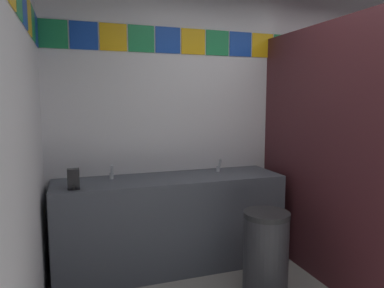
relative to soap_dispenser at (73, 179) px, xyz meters
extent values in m
cube|color=silver|center=(1.75, 0.47, 0.46)|extent=(3.98, 0.08, 2.74)
cube|color=#1E8C4C|center=(-0.12, 0.43, 1.16)|extent=(0.24, 0.01, 0.24)
cube|color=#1947B7|center=(0.13, 0.43, 1.16)|extent=(0.24, 0.01, 0.24)
cube|color=yellow|center=(0.38, 0.43, 1.16)|extent=(0.24, 0.01, 0.24)
cube|color=#1E8C4C|center=(0.63, 0.43, 1.16)|extent=(0.24, 0.01, 0.24)
cube|color=#1947B7|center=(0.88, 0.43, 1.16)|extent=(0.24, 0.01, 0.24)
cube|color=yellow|center=(1.13, 0.43, 1.16)|extent=(0.24, 0.01, 0.24)
cube|color=#1E8C4C|center=(1.38, 0.43, 1.16)|extent=(0.24, 0.01, 0.24)
cube|color=#1947B7|center=(1.62, 0.43, 1.16)|extent=(0.24, 0.01, 0.24)
cube|color=yellow|center=(1.87, 0.43, 1.16)|extent=(0.24, 0.01, 0.24)
cube|color=#1E8C4C|center=(2.12, 0.43, 1.16)|extent=(0.24, 0.01, 0.24)
cube|color=#1947B7|center=(2.37, 0.43, 1.16)|extent=(0.24, 0.01, 0.24)
cube|color=yellow|center=(2.62, 0.43, 1.16)|extent=(0.24, 0.01, 0.24)
cube|color=#1E8C4C|center=(2.87, 0.43, 1.16)|extent=(0.24, 0.01, 0.24)
cube|color=#1947B7|center=(3.12, 0.43, 1.16)|extent=(0.24, 0.01, 0.24)
cube|color=yellow|center=(3.37, 0.43, 1.16)|extent=(0.24, 0.01, 0.24)
cube|color=#1947B7|center=(-0.23, -0.44, 1.16)|extent=(0.01, 0.24, 0.24)
cube|color=yellow|center=(-0.23, -0.19, 1.16)|extent=(0.01, 0.24, 0.24)
cube|color=#1E8C4C|center=(-0.23, 0.06, 1.16)|extent=(0.01, 0.24, 0.24)
cube|color=#1947B7|center=(-0.23, 0.31, 1.16)|extent=(0.01, 0.24, 0.24)
cube|color=#4C515B|center=(0.82, 0.16, -0.50)|extent=(2.02, 0.55, 0.83)
cube|color=#4C515B|center=(0.82, 0.42, -0.12)|extent=(2.02, 0.03, 0.08)
cylinder|color=silver|center=(0.32, 0.13, -0.13)|extent=(0.34, 0.34, 0.10)
cylinder|color=silver|center=(1.33, 0.13, -0.13)|extent=(0.34, 0.34, 0.10)
cylinder|color=silver|center=(0.32, 0.27, -0.05)|extent=(0.04, 0.04, 0.05)
cylinder|color=silver|center=(0.32, 0.22, 0.02)|extent=(0.02, 0.06, 0.09)
cylinder|color=silver|center=(1.33, 0.27, -0.05)|extent=(0.04, 0.04, 0.05)
cylinder|color=silver|center=(1.33, 0.22, 0.02)|extent=(0.02, 0.06, 0.09)
cube|color=black|center=(0.00, 0.00, 0.00)|extent=(0.09, 0.07, 0.16)
cylinder|color=black|center=(0.00, -0.04, -0.06)|extent=(0.02, 0.02, 0.03)
cube|color=#471E23|center=(1.95, -0.36, 0.16)|extent=(0.04, 1.58, 2.14)
cylinder|color=white|center=(2.52, -0.10, -0.71)|extent=(0.38, 0.38, 0.40)
torus|color=white|center=(2.52, -0.10, -0.50)|extent=(0.39, 0.39, 0.05)
cube|color=white|center=(2.52, 0.11, -0.34)|extent=(0.34, 0.17, 0.34)
cylinder|color=#333338|center=(1.38, -0.56, -0.59)|extent=(0.35, 0.35, 0.64)
cylinder|color=#262628|center=(1.38, -0.56, -0.25)|extent=(0.35, 0.35, 0.04)
camera|label=1|loc=(0.01, -2.83, 0.61)|focal=33.02mm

